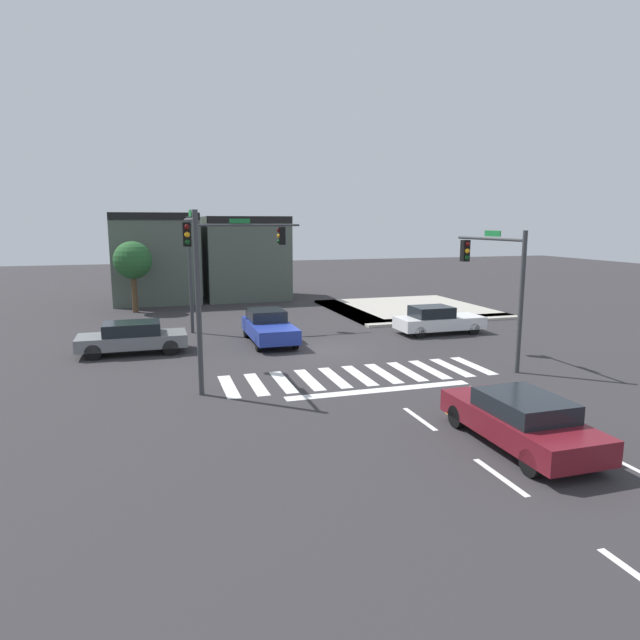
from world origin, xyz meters
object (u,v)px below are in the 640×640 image
Objects in this scene: car_white at (437,320)px; traffic_signal_northwest at (231,252)px; traffic_signal_southwest at (193,264)px; car_blue at (269,326)px; car_gray at (132,337)px; roadside_tree at (133,261)px; traffic_signal_southeast at (494,271)px; car_maroon at (520,419)px.

traffic_signal_northwest is at bearing 158.66° from car_white.
car_blue is at bearing -34.04° from traffic_signal_southwest.
car_blue is 1.02× the size of car_gray.
traffic_signal_northwest is 9.65m from roadside_tree.
car_blue is (1.25, -3.45, -3.48)m from traffic_signal_northwest.
traffic_signal_southeast is 1.15× the size of car_blue.
traffic_signal_southwest is 1.30× the size of car_maroon.
traffic_signal_southeast reaches higher than car_maroon.
car_maroon is (7.55, -8.71, -3.61)m from traffic_signal_southwest.
roadside_tree is at bearing 141.88° from car_white.
roadside_tree reaches higher than car_gray.
car_maroon is at bearing -54.60° from car_gray.
car_gray is at bearing 24.32° from traffic_signal_southwest.
car_maroon is at bearing -74.87° from traffic_signal_northwest.
traffic_signal_northwest is at bearing 43.03° from traffic_signal_southeast.
traffic_signal_southwest is 12.08m from car_maroon.
traffic_signal_northwest is at bearing -16.15° from traffic_signal_southwest.
car_blue is (3.94, 5.83, -3.55)m from traffic_signal_southwest.
roadside_tree is (-2.50, 17.37, -0.98)m from traffic_signal_southwest.
traffic_signal_southeast is 1.19× the size of roadside_tree.
car_maroon is 28.08m from roadside_tree.
car_white is (8.94, -0.53, -0.05)m from car_blue.
traffic_signal_northwest is 18.98m from car_maroon.
car_blue is at bearing 5.16° from car_gray.
car_gray is 12.39m from roadside_tree.
car_blue is 8.95m from car_white.
car_white is at bearing -67.61° from traffic_signal_southwest.
car_white reaches higher than car_maroon.
car_white is (15.25, 0.05, -0.02)m from car_gray.
traffic_signal_southwest reaches higher than car_white.
traffic_signal_northwest is 0.98× the size of traffic_signal_southwest.
car_white is 0.99× the size of roadside_tree.
car_maroon is at bearing 13.96° from car_blue.
car_gray is at bearing -89.40° from roadside_tree.
traffic_signal_southwest is 1.35× the size of roadside_tree.
car_white reaches higher than car_gray.
car_gray is 1.01× the size of roadside_tree.
car_blue is 1.04× the size of roadside_tree.
roadside_tree is (-10.06, 26.09, 2.63)m from car_maroon.
roadside_tree is (-15.38, 12.07, 2.63)m from car_white.
traffic_signal_southeast is 1.15× the size of car_maroon.
roadside_tree reaches higher than car_blue.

